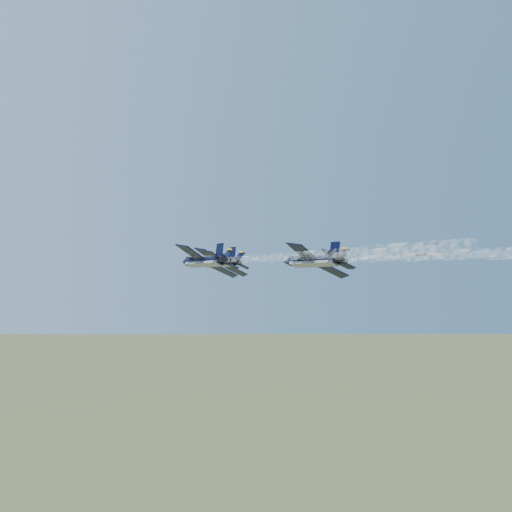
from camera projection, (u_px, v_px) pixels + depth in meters
jet_lead at (218, 262)px, 127.15m from camera, size 11.39×15.98×5.59m
jet_left at (204, 261)px, 109.51m from camera, size 11.39×15.98×5.59m
jet_right at (316, 262)px, 122.62m from camera, size 11.39×15.98×5.59m
jet_slot at (313, 261)px, 103.48m from camera, size 11.39×15.98×5.59m
smoke_trail_lead at (340, 260)px, 95.92m from camera, size 3.46×48.96×2.08m
smoke_trail_left at (347, 258)px, 78.29m from camera, size 3.46×48.96×2.08m
smoke_trail_right at (477, 259)px, 91.39m from camera, size 3.46×48.96×2.08m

